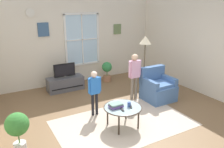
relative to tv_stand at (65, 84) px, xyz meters
name	(u,v)px	position (x,y,z in m)	size (l,w,h in m)	color
ground_plane	(130,123)	(0.61, -2.58, -0.21)	(6.07, 6.92, 0.02)	brown
back_wall	(75,39)	(0.62, 0.63, 1.21)	(5.47, 0.17, 2.83)	beige
side_wall_right	(221,47)	(3.41, -2.58, 1.21)	(0.12, 6.32, 2.83)	beige
area_rug	(123,123)	(0.46, -2.54, -0.20)	(2.93, 1.82, 0.01)	#C6B29E
tv_stand	(65,84)	(0.00, 0.00, 0.00)	(1.06, 0.45, 0.41)	#4C4C51
television	(65,70)	(0.00, 0.00, 0.42)	(0.63, 0.08, 0.42)	#4C4C4C
armchair	(157,88)	(1.96, -1.89, 0.12)	(0.76, 0.74, 0.87)	#476B9E
coffee_table	(123,108)	(0.37, -2.64, 0.23)	(0.81, 0.81, 0.46)	#99B2B7
book_stack	(116,105)	(0.23, -2.59, 0.30)	(0.27, 0.20, 0.09)	#5554A2
cup	(129,105)	(0.49, -2.70, 0.31)	(0.07, 0.07, 0.11)	#334C8C
remote_near_books	(122,110)	(0.29, -2.76, 0.27)	(0.04, 0.14, 0.02)	black
remote_near_cup	(131,107)	(0.51, -2.73, 0.27)	(0.04, 0.14, 0.02)	black
person_pink_shirt	(134,72)	(1.38, -1.61, 0.59)	(0.38, 0.17, 1.27)	#726656
person_blue_shirt	(94,88)	(0.08, -1.88, 0.47)	(0.32, 0.15, 1.08)	black
potted_plant_by_window	(107,70)	(1.48, 0.10, 0.18)	(0.33, 0.33, 0.66)	#9E6B4C
potted_plant_corner	(17,127)	(-1.68, -2.50, 0.30)	(0.41, 0.41, 0.77)	silver
floor_lamp	(145,46)	(1.89, -1.35, 1.19)	(0.32, 0.32, 1.67)	black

